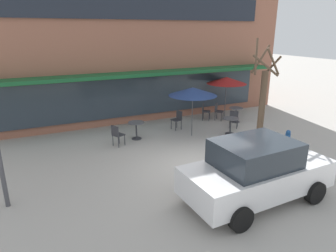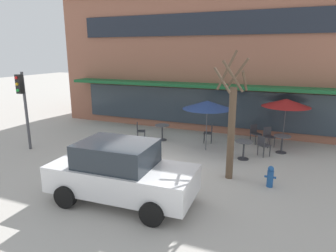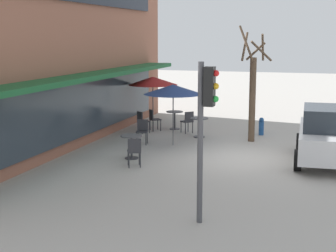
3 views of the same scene
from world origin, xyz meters
name	(u,v)px [view 2 (image 2 of 3)]	position (x,y,z in m)	size (l,w,h in m)	color
ground_plane	(150,170)	(0.00, 0.00, 0.00)	(80.00, 80.00, 0.00)	#ADA8A0
building_facade	(217,57)	(0.00, 9.97, 3.86)	(17.09, 9.10, 7.72)	#935B47
cafe_table_near_wall	(244,147)	(3.00, 2.44, 0.52)	(0.70, 0.70, 0.76)	#333338
cafe_table_streetside	(162,130)	(-1.09, 3.65, 0.52)	(0.70, 0.70, 0.76)	#333338
cafe_table_by_tree	(282,141)	(4.39, 3.86, 0.52)	(0.70, 0.70, 0.76)	#333338
patio_umbrella_green_folded	(207,105)	(1.30, 2.98, 2.02)	(2.10, 2.10, 2.20)	#4C4C51
patio_umbrella_cream_folded	(286,103)	(4.40, 4.83, 2.02)	(2.10, 2.10, 2.20)	#4C4C51
cafe_chair_0	(140,130)	(-2.08, 3.17, 0.53)	(0.53, 0.53, 0.89)	#333338
cafe_chair_1	(268,135)	(3.78, 4.58, 0.53)	(0.56, 0.56, 0.89)	#333338
cafe_chair_2	(255,132)	(3.15, 4.86, 0.53)	(0.56, 0.56, 0.89)	#333338
cafe_chair_3	(263,144)	(3.68, 3.08, 0.53)	(0.57, 0.57, 0.89)	#333338
cafe_chair_4	(210,132)	(1.16, 4.12, 0.53)	(0.47, 0.47, 0.89)	#333338
parked_sedan	(121,172)	(0.25, -2.40, 0.88)	(4.27, 2.15, 1.76)	silver
street_tree	(231,124)	(2.82, 0.38, 1.89)	(1.08, 1.25, 4.27)	brown
traffic_light_pole	(23,98)	(-6.00, 0.07, 2.30)	(0.26, 0.44, 3.40)	#47474C
fire_hydrant	(270,176)	(4.18, 0.19, 0.35)	(0.36, 0.20, 0.71)	#1E4C8C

